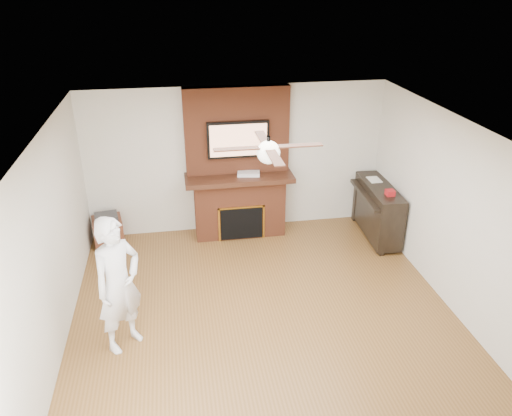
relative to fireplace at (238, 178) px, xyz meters
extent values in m
cube|color=brown|center=(0.00, -2.55, -1.09)|extent=(5.36, 5.86, 0.18)
cube|color=white|center=(0.00, -2.55, 1.59)|extent=(5.36, 5.86, 0.18)
cube|color=beige|center=(0.00, 0.29, 0.25)|extent=(5.36, 0.18, 2.50)
cube|color=beige|center=(-2.59, -2.55, 0.25)|extent=(0.18, 5.86, 2.50)
cube|color=beige|center=(2.59, -2.55, 0.25)|extent=(0.18, 5.86, 2.50)
cube|color=brown|center=(0.00, -0.05, -0.50)|extent=(1.50, 0.50, 1.00)
cube|color=black|center=(0.00, -0.08, 0.04)|extent=(1.78, 0.64, 0.08)
cube|color=brown|center=(0.00, 0.10, 0.79)|extent=(1.70, 0.20, 1.42)
cube|color=black|center=(0.00, -0.30, -0.69)|extent=(0.70, 0.06, 0.55)
cube|color=#BF8C2D|center=(0.00, -0.31, -0.40)|extent=(0.78, 0.02, 0.03)
cube|color=#BF8C2D|center=(-0.38, -0.31, -0.69)|extent=(0.03, 0.02, 0.61)
cube|color=#BF8C2D|center=(0.38, -0.31, -0.69)|extent=(0.03, 0.02, 0.61)
cube|color=black|center=(0.00, -0.04, 0.68)|extent=(1.00, 0.07, 0.60)
cube|color=#EAA47C|center=(0.00, -0.08, 0.68)|extent=(0.92, 0.01, 0.52)
cylinder|color=black|center=(0.00, -2.55, 1.43)|extent=(0.04, 0.04, 0.14)
sphere|color=white|center=(0.00, -2.55, 1.32)|extent=(0.26, 0.26, 0.26)
cube|color=black|center=(0.33, -2.55, 1.38)|extent=(0.55, 0.11, 0.01)
cube|color=black|center=(0.00, -2.22, 1.38)|extent=(0.11, 0.55, 0.01)
cube|color=black|center=(-0.33, -2.55, 1.38)|extent=(0.55, 0.11, 0.01)
cube|color=black|center=(0.00, -2.88, 1.38)|extent=(0.11, 0.55, 0.01)
imported|color=silver|center=(-1.77, -2.66, -0.14)|extent=(0.74, 0.73, 1.71)
cube|color=#522717|center=(-2.20, -0.07, -0.77)|extent=(0.54, 0.54, 0.45)
cube|color=#2C2C2F|center=(-2.20, -0.07, -0.50)|extent=(0.40, 0.35, 0.09)
cube|color=black|center=(2.28, -0.55, -0.51)|extent=(0.49, 1.42, 0.86)
cube|color=black|center=(2.13, -1.17, -0.62)|extent=(0.06, 0.11, 0.76)
cube|color=black|center=(2.13, 0.08, -0.62)|extent=(0.06, 0.11, 0.76)
cube|color=black|center=(2.05, -0.55, -0.22)|extent=(0.22, 1.30, 0.05)
cube|color=silver|center=(2.28, -0.28, -0.07)|extent=(0.19, 0.27, 0.01)
cube|color=#A01317|center=(2.28, -0.93, -0.03)|extent=(0.13, 0.13, 0.09)
cube|color=silver|center=(0.16, -0.10, 0.11)|extent=(0.39, 0.27, 0.05)
cylinder|color=orange|center=(-0.18, -0.26, -0.93)|extent=(0.07, 0.07, 0.13)
cylinder|color=#3F712D|center=(0.08, -0.21, -0.95)|extent=(0.07, 0.07, 0.09)
cylinder|color=beige|center=(0.13, -0.19, -0.94)|extent=(0.09, 0.09, 0.10)
cylinder|color=#33489B|center=(0.27, -0.20, -0.96)|extent=(0.06, 0.06, 0.08)
camera|label=1|loc=(-1.01, -7.66, 3.13)|focal=35.00mm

